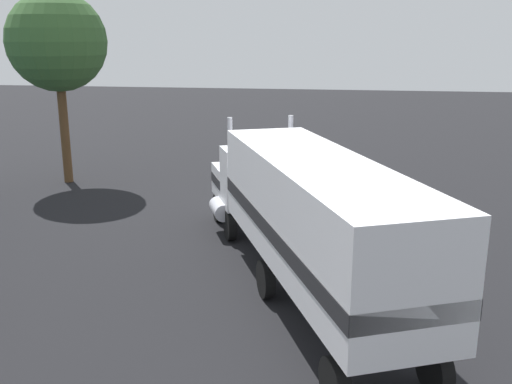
# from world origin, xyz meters

# --- Properties ---
(ground_plane) EXTENTS (120.00, 120.00, 0.00)m
(ground_plane) POSITION_xyz_m (0.00, 0.00, 0.00)
(ground_plane) COLOR black
(lane_stripe_near) EXTENTS (4.12, 1.84, 0.01)m
(lane_stripe_near) POSITION_xyz_m (1.36, -3.50, 0.01)
(lane_stripe_near) COLOR silver
(lane_stripe_near) RESTS_ON ground_plane
(lane_stripe_mid) EXTENTS (4.17, 1.71, 0.01)m
(lane_stripe_mid) POSITION_xyz_m (1.26, -6.23, 0.01)
(lane_stripe_mid) COLOR silver
(lane_stripe_mid) RESTS_ON ground_plane
(semi_truck) EXTENTS (13.97, 7.96, 4.50)m
(semi_truck) POSITION_xyz_m (-6.40, -1.94, 2.52)
(semi_truck) COLOR white
(semi_truck) RESTS_ON ground_plane
(person_bystander) EXTENTS (0.41, 0.48, 1.63)m
(person_bystander) POSITION_xyz_m (-2.59, -3.15, 0.89)
(person_bystander) COLOR black
(person_bystander) RESTS_ON ground_plane
(motorcycle) EXTENTS (1.27, 1.80, 1.12)m
(motorcycle) POSITION_xyz_m (-6.28, -5.47, 0.48)
(motorcycle) COLOR black
(motorcycle) RESTS_ON ground_plane
(tree_center) EXTENTS (4.78, 4.78, 9.33)m
(tree_center) POSITION_xyz_m (4.88, 10.88, 6.90)
(tree_center) COLOR brown
(tree_center) RESTS_ON ground_plane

